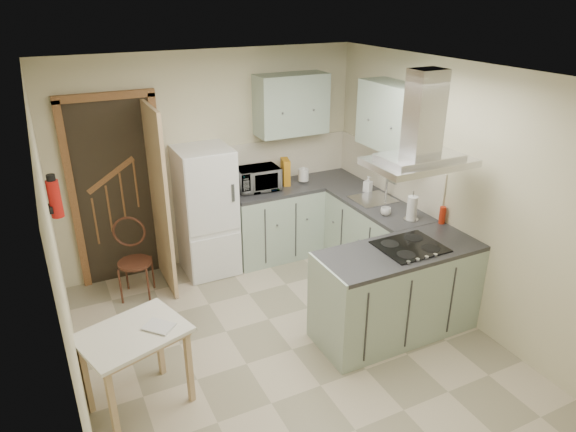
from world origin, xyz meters
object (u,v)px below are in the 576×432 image
bentwood_chair (135,263)px  microwave (258,179)px  drop_leaf_table (138,370)px  fridge (206,211)px  extractor_hood (419,162)px  peninsula (397,291)px

bentwood_chair → microwave: 1.69m
drop_leaf_table → bentwood_chair: size_ratio=0.94×
fridge → extractor_hood: bearing=-56.2°
extractor_hood → microwave: bearing=108.5°
fridge → drop_leaf_table: fridge is taller
extractor_hood → drop_leaf_table: bearing=178.0°
peninsula → drop_leaf_table: 2.43m
microwave → extractor_hood: bearing=-68.6°
bentwood_chair → drop_leaf_table: bearing=-78.3°
drop_leaf_table → peninsula: bearing=-19.6°
drop_leaf_table → extractor_hood: bearing=-19.6°
peninsula → extractor_hood: 1.27m
fridge → bentwood_chair: fridge is taller
fridge → extractor_hood: size_ratio=1.67×
extractor_hood → microwave: extractor_hood is taller
bentwood_chair → microwave: microwave is taller
drop_leaf_table → microwave: microwave is taller
fridge → bentwood_chair: size_ratio=1.85×
peninsula → extractor_hood: (0.10, 0.00, 1.27)m
drop_leaf_table → microwave: (1.85, 1.92, 0.68)m
fridge → microwave: (0.66, 0.02, 0.29)m
peninsula → bentwood_chair: size_ratio=1.91×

